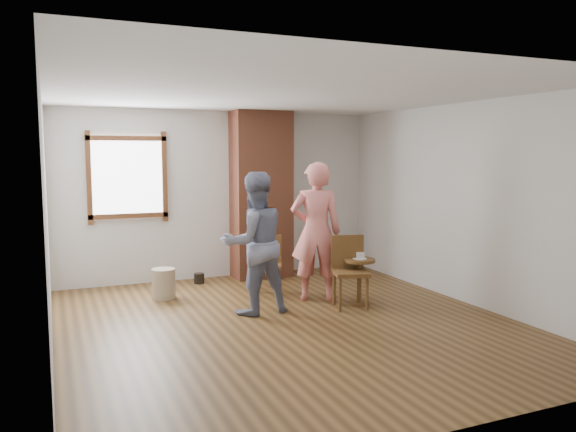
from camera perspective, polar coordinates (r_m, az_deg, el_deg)
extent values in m
plane|color=brown|center=(6.54, 0.11, -10.91)|extent=(5.50, 5.50, 0.00)
cube|color=silver|center=(8.87, -6.94, 2.14)|extent=(5.00, 0.04, 2.60)
cube|color=silver|center=(5.77, -23.32, -0.53)|extent=(0.04, 5.50, 2.60)
cube|color=silver|center=(7.62, 17.65, 1.22)|extent=(0.04, 5.50, 2.60)
cube|color=white|center=(6.28, 0.12, 12.37)|extent=(5.00, 5.50, 0.04)
cube|color=brown|center=(8.52, -15.98, 3.80)|extent=(1.14, 0.06, 1.34)
cube|color=white|center=(8.54, -16.00, 3.81)|extent=(1.00, 0.02, 1.20)
cube|color=#A15739|center=(8.82, -2.74, 2.16)|extent=(0.90, 0.50, 2.60)
cylinder|color=tan|center=(7.78, -12.53, -6.72)|extent=(0.34, 0.34, 0.41)
cylinder|color=black|center=(8.59, -9.02, -6.27)|extent=(0.16, 0.16, 0.15)
cube|color=brown|center=(7.75, -2.08, -5.09)|extent=(0.50, 0.50, 0.05)
cylinder|color=brown|center=(7.65, -3.27, -6.80)|extent=(0.04, 0.04, 0.41)
cylinder|color=brown|center=(7.64, -0.96, -6.81)|extent=(0.04, 0.04, 0.41)
cylinder|color=brown|center=(7.95, -3.15, -6.30)|extent=(0.04, 0.04, 0.41)
cylinder|color=brown|center=(7.94, -0.92, -6.31)|extent=(0.04, 0.04, 0.41)
cube|color=brown|center=(7.88, -2.04, -3.39)|extent=(0.36, 0.18, 0.41)
cube|color=brown|center=(7.13, 6.38, -5.75)|extent=(0.52, 0.52, 0.05)
cylinder|color=brown|center=(6.98, 5.31, -7.91)|extent=(0.04, 0.04, 0.45)
cylinder|color=brown|center=(7.06, 8.04, -7.78)|extent=(0.04, 0.04, 0.45)
cylinder|color=brown|center=(7.30, 4.72, -7.26)|extent=(0.04, 0.04, 0.45)
cylinder|color=brown|center=(7.38, 7.33, -7.15)|extent=(0.04, 0.04, 0.45)
cube|color=brown|center=(7.27, 6.04, -3.70)|extent=(0.42, 0.15, 0.45)
cylinder|color=brown|center=(7.27, 7.28, -4.49)|extent=(0.40, 0.40, 0.04)
cylinder|color=brown|center=(7.33, 7.25, -6.72)|extent=(0.06, 0.06, 0.54)
cylinder|color=brown|center=(7.40, 7.22, -8.79)|extent=(0.28, 0.28, 0.03)
cylinder|color=white|center=(7.27, 7.29, -4.30)|extent=(0.18, 0.18, 0.01)
cube|color=white|center=(7.27, 7.36, -4.03)|extent=(0.08, 0.07, 0.06)
imported|color=#131836|center=(6.81, -3.44, -2.77)|extent=(0.90, 0.73, 1.73)
imported|color=#E97B74|center=(7.41, 2.86, -1.60)|extent=(0.79, 0.67, 1.84)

